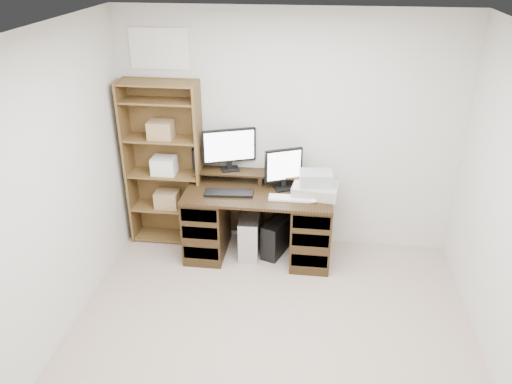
% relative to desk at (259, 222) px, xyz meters
% --- Properties ---
extents(room, '(3.54, 4.04, 2.54)m').
position_rel_desk_xyz_m(room, '(0.25, -1.64, 0.86)').
color(room, tan).
rests_on(room, ground).
extents(desk, '(1.50, 0.70, 0.75)m').
position_rel_desk_xyz_m(desk, '(0.00, 0.00, 0.00)').
color(desk, black).
rests_on(desk, ground).
extents(riser_shelf, '(1.40, 0.22, 0.12)m').
position_rel_desk_xyz_m(riser_shelf, '(0.00, 0.21, 0.45)').
color(riser_shelf, black).
rests_on(riser_shelf, desk).
extents(monitor_wide, '(0.54, 0.23, 0.44)m').
position_rel_desk_xyz_m(monitor_wide, '(-0.34, 0.25, 0.73)').
color(monitor_wide, black).
rests_on(monitor_wide, riser_shelf).
extents(monitor_small, '(0.37, 0.22, 0.43)m').
position_rel_desk_xyz_m(monitor_small, '(0.24, 0.11, 0.59)').
color(monitor_small, black).
rests_on(monitor_small, desk).
extents(speaker, '(0.09, 0.09, 0.22)m').
position_rel_desk_xyz_m(speaker, '(-0.68, 0.23, 0.59)').
color(speaker, black).
rests_on(speaker, riser_shelf).
extents(keyboard_black, '(0.50, 0.20, 0.03)m').
position_rel_desk_xyz_m(keyboard_black, '(-0.29, -0.10, 0.37)').
color(keyboard_black, black).
rests_on(keyboard_black, desk).
extents(keyboard_white, '(0.43, 0.14, 0.02)m').
position_rel_desk_xyz_m(keyboard_white, '(0.33, -0.13, 0.37)').
color(keyboard_white, white).
rests_on(keyboard_white, desk).
extents(mouse, '(0.09, 0.07, 0.03)m').
position_rel_desk_xyz_m(mouse, '(0.55, -0.17, 0.38)').
color(mouse, white).
rests_on(mouse, desk).
extents(printer, '(0.48, 0.39, 0.11)m').
position_rel_desk_xyz_m(printer, '(0.57, 0.00, 0.42)').
color(printer, '#B4AB9D').
rests_on(printer, desk).
extents(basket, '(0.34, 0.26, 0.14)m').
position_rel_desk_xyz_m(basket, '(0.57, 0.00, 0.54)').
color(basket, '#9EA5A9').
rests_on(basket, printer).
extents(tower_silver, '(0.22, 0.46, 0.45)m').
position_rel_desk_xyz_m(tower_silver, '(-0.10, 0.01, -0.16)').
color(tower_silver, silver).
rests_on(tower_silver, ground).
extents(tower_black, '(0.29, 0.43, 0.39)m').
position_rel_desk_xyz_m(tower_black, '(0.18, 0.03, -0.19)').
color(tower_black, black).
rests_on(tower_black, ground).
extents(bookshelf, '(0.80, 0.30, 1.80)m').
position_rel_desk_xyz_m(bookshelf, '(-1.03, 0.21, 0.53)').
color(bookshelf, brown).
rests_on(bookshelf, ground).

